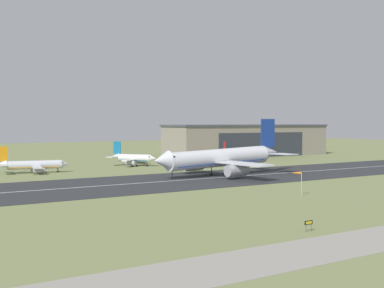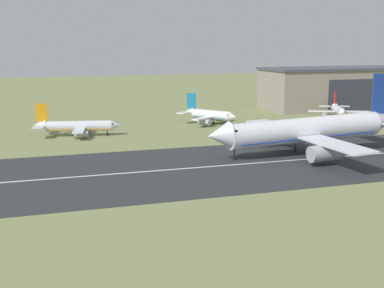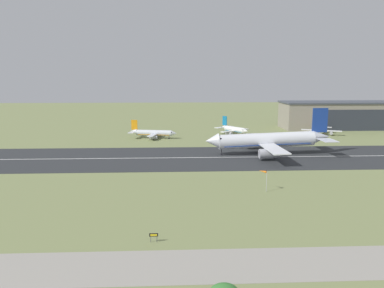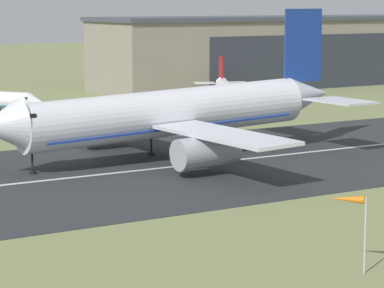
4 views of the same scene
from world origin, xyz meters
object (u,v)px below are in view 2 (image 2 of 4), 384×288
at_px(airplane_parked_west, 78,126).
at_px(airplane_parked_east, 210,115).
at_px(airplane_landing, 306,131).
at_px(airplane_parked_centre, 338,110).

xyz_separation_m(airplane_parked_west, airplane_parked_east, (42.05, 8.17, 0.32)).
height_order(airplane_landing, airplane_parked_east, airplane_landing).
relative_size(airplane_landing, airplane_parked_centre, 2.55).
relative_size(airplane_landing, airplane_parked_west, 2.06).
xyz_separation_m(airplane_parked_west, airplane_parked_centre, (88.53, 7.96, 0.05)).
bearing_deg(airplane_landing, airplane_parked_centre, 50.15).
bearing_deg(airplane_landing, airplane_parked_east, 95.79).
height_order(airplane_landing, airplane_parked_centre, airplane_landing).
bearing_deg(airplane_parked_west, airplane_landing, -41.50).
bearing_deg(airplane_landing, airplane_parked_west, 138.50).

